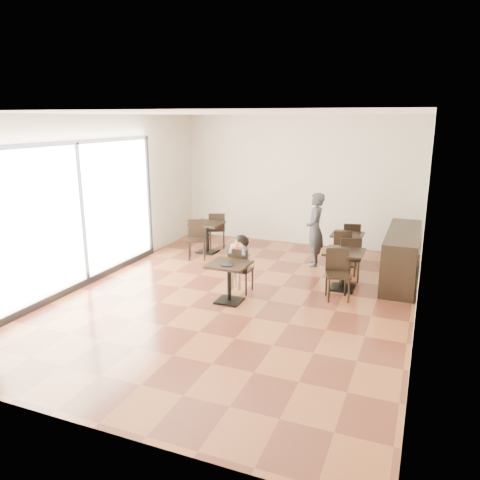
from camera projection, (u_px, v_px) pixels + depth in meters
The scene contains 23 objects.
floor at pixel (238, 296), 8.46m from camera, with size 6.00×8.00×0.01m, color brown.
ceiling at pixel (238, 113), 7.64m from camera, with size 6.00×8.00×0.01m, color white.
wall_back at pixel (299, 181), 11.63m from camera, with size 6.00×0.01×3.20m, color silver.
wall_front at pixel (80, 284), 4.46m from camera, with size 6.00×0.01×3.20m, color silver.
wall_left at pixel (96, 198), 9.13m from camera, with size 0.01×8.00×3.20m, color silver.
wall_right at pixel (424, 224), 6.96m from camera, with size 0.01×8.00×3.20m, color silver.
storefront_window at pixel (81, 213), 8.72m from camera, with size 0.04×4.50×2.60m, color white.
child_table at pixel (229, 283), 8.11m from camera, with size 0.67×0.67×0.71m, color black, non-canonical shape.
child_chair at pixel (241, 270), 8.58m from camera, with size 0.38×0.38×0.85m, color black, non-canonical shape.
child at pixel (241, 264), 8.56m from camera, with size 0.38×0.54×1.07m, color slate, non-canonical shape.
plate at pixel (227, 265), 7.93m from camera, with size 0.24×0.24×0.01m, color black.
pizza_slice at pixel (237, 246), 8.29m from camera, with size 0.25×0.19×0.06m, color tan, non-canonical shape.
adult_patron at pixel (315, 230), 10.05m from camera, with size 0.58×0.38×1.59m, color #323337.
cafe_table_mid at pixel (343, 270), 8.72m from camera, with size 0.71×0.71×0.75m, color black, non-canonical shape.
cafe_table_left at pixel (207, 237), 11.11m from camera, with size 0.69×0.69×0.73m, color black, non-canonical shape.
cafe_table_back at pixel (347, 249), 10.20m from camera, with size 0.66×0.66×0.69m, color black, non-canonical shape.
chair_mid_a at pixel (348, 258), 9.20m from camera, with size 0.40×0.40×0.90m, color black, non-canonical shape.
chair_mid_b at pixel (338, 275), 8.21m from camera, with size 0.40×0.40×0.90m, color black, non-canonical shape.
chair_left_a at pixel (217, 229), 11.58m from camera, with size 0.40×0.40×0.88m, color black, non-canonical shape.
chair_left_b at pixel (197, 240), 10.60m from camera, with size 0.40×0.40×0.88m, color black, non-canonical shape.
chair_back_a at pixel (351, 240), 10.67m from camera, with size 0.38×0.38×0.84m, color black, non-canonical shape.
chair_back_b at pixel (342, 253), 9.68m from camera, with size 0.38×0.38×0.84m, color black, non-canonical shape.
service_counter at pixel (402, 256), 9.16m from camera, with size 0.60×2.40×1.00m, color black.
Camera 1 is at (2.99, -7.33, 3.14)m, focal length 35.00 mm.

